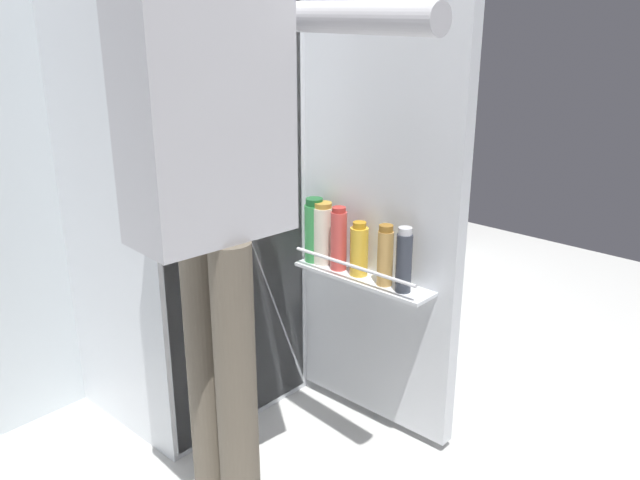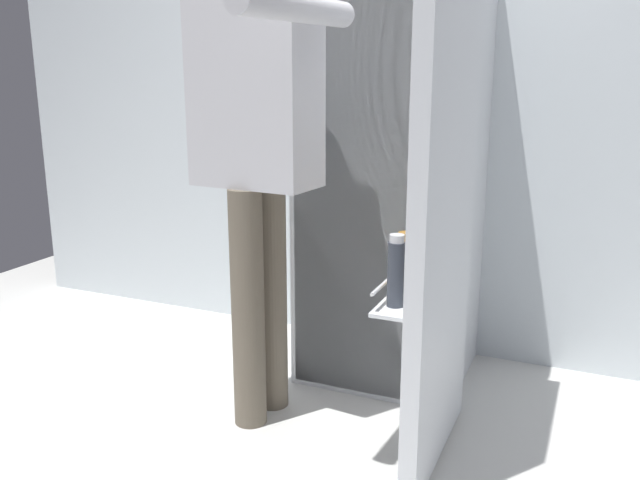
{
  "view_description": "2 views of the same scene",
  "coord_description": "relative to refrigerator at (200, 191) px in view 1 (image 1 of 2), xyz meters",
  "views": [
    {
      "loc": [
        -1.4,
        -1.4,
        1.48
      ],
      "look_at": [
        0.02,
        -0.11,
        0.8
      ],
      "focal_mm": 37.44,
      "sensor_mm": 36.0,
      "label": 1
    },
    {
      "loc": [
        0.81,
        -2.08,
        1.29
      ],
      "look_at": [
        -0.08,
        -0.03,
        0.71
      ],
      "focal_mm": 37.71,
      "sensor_mm": 36.0,
      "label": 2
    }
  ],
  "objects": [
    {
      "name": "ground_plane",
      "position": [
        -0.03,
        -0.49,
        -0.85
      ],
      "size": [
        5.47,
        5.47,
        0.0
      ],
      "primitive_type": "plane",
      "color": "silver"
    },
    {
      "name": "refrigerator",
      "position": [
        0.0,
        0.0,
        0.0
      ],
      "size": [
        0.72,
        1.25,
        1.7
      ],
      "color": "silver",
      "rests_on": "ground_plane"
    },
    {
      "name": "kitchen_wall",
      "position": [
        -0.03,
        0.4,
        0.47
      ],
      "size": [
        4.4,
        0.1,
        2.64
      ],
      "primitive_type": "cube",
      "color": "silver",
      "rests_on": "ground_plane"
    },
    {
      "name": "person",
      "position": [
        -0.34,
        -0.51,
        0.23
      ],
      "size": [
        0.57,
        0.79,
        1.77
      ],
      "color": "#665B4C",
      "rests_on": "ground_plane"
    }
  ]
}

